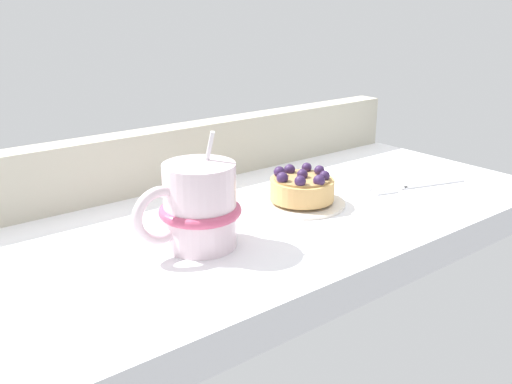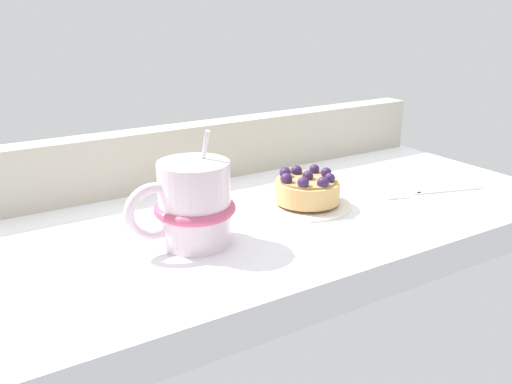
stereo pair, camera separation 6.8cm
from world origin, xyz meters
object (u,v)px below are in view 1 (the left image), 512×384
at_px(dessert_plate, 302,202).
at_px(dessert_fork, 418,185).
at_px(coffee_mug, 198,207).
at_px(raspberry_tart, 302,187).

relative_size(dessert_plate, dessert_fork, 0.75).
bearing_deg(dessert_fork, dessert_plate, 164.36).
relative_size(coffee_mug, dessert_fork, 0.83).
bearing_deg(dessert_plate, dessert_fork, -15.64).
relative_size(dessert_plate, raspberry_tart, 1.36).
distance_m(dessert_plate, raspberry_tart, 0.02).
bearing_deg(dessert_fork, coffee_mug, 176.24).
xyz_separation_m(raspberry_tart, dessert_fork, (0.19, -0.05, -0.02)).
bearing_deg(raspberry_tart, coffee_mug, -171.30).
bearing_deg(coffee_mug, dessert_fork, -3.76).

